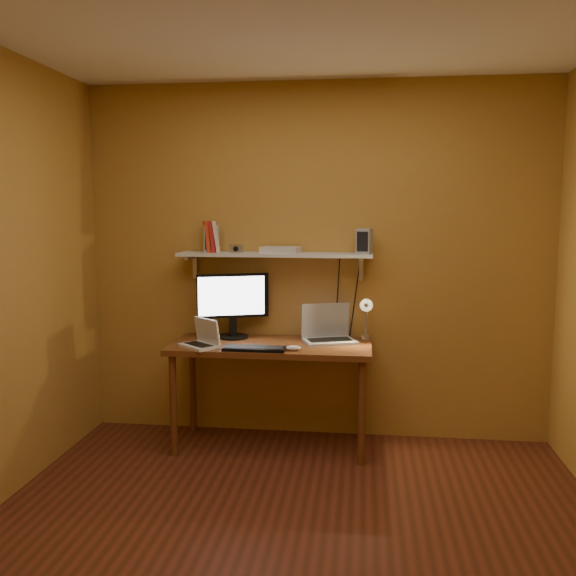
# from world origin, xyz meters

# --- Properties ---
(room) EXTENTS (3.44, 3.24, 2.64)m
(room) POSITION_xyz_m (0.00, 0.00, 1.30)
(room) COLOR #5E2818
(room) RESTS_ON ground
(desk) EXTENTS (1.40, 0.60, 0.75)m
(desk) POSITION_xyz_m (-0.29, 1.28, 0.66)
(desk) COLOR brown
(desk) RESTS_ON ground
(wall_shelf) EXTENTS (1.40, 0.25, 0.21)m
(wall_shelf) POSITION_xyz_m (-0.29, 1.47, 1.36)
(wall_shelf) COLOR silver
(wall_shelf) RESTS_ON room
(monitor) EXTENTS (0.50, 0.28, 0.47)m
(monitor) POSITION_xyz_m (-0.59, 1.44, 1.02)
(monitor) COLOR black
(monitor) RESTS_ON desk
(laptop) EXTENTS (0.41, 0.35, 0.26)m
(laptop) POSITION_xyz_m (0.10, 1.42, 0.82)
(laptop) COLOR #989BA0
(laptop) RESTS_ON desk
(netbook) EXTENTS (0.31, 0.30, 0.19)m
(netbook) POSITION_xyz_m (-0.74, 1.13, 0.80)
(netbook) COLOR silver
(netbook) RESTS_ON desk
(keyboard) EXTENTS (0.42, 0.15, 0.02)m
(keyboard) POSITION_xyz_m (-0.37, 1.07, 0.76)
(keyboard) COLOR black
(keyboard) RESTS_ON desk
(mouse) EXTENTS (0.10, 0.07, 0.03)m
(mouse) POSITION_xyz_m (-0.10, 1.09, 0.77)
(mouse) COLOR silver
(mouse) RESTS_ON desk
(desk_lamp) EXTENTS (0.09, 0.23, 0.38)m
(desk_lamp) POSITION_xyz_m (0.37, 1.41, 0.96)
(desk_lamp) COLOR silver
(desk_lamp) RESTS_ON desk
(speaker_left) EXTENTS (0.12, 0.12, 0.19)m
(speaker_left) POSITION_xyz_m (-0.75, 1.48, 1.47)
(speaker_left) COLOR #989BA0
(speaker_left) RESTS_ON wall_shelf
(speaker_right) EXTENTS (0.12, 0.12, 0.18)m
(speaker_right) POSITION_xyz_m (0.35, 1.47, 1.46)
(speaker_right) COLOR #989BA0
(speaker_right) RESTS_ON wall_shelf
(books) EXTENTS (0.16, 0.16, 0.23)m
(books) POSITION_xyz_m (-0.76, 1.48, 1.49)
(books) COLOR #BE3717
(books) RESTS_ON wall_shelf
(shelf_camera) EXTENTS (0.10, 0.05, 0.06)m
(shelf_camera) POSITION_xyz_m (-0.56, 1.42, 1.41)
(shelf_camera) COLOR silver
(shelf_camera) RESTS_ON wall_shelf
(router) EXTENTS (0.29, 0.21, 0.05)m
(router) POSITION_xyz_m (-0.24, 1.46, 1.40)
(router) COLOR silver
(router) RESTS_ON wall_shelf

